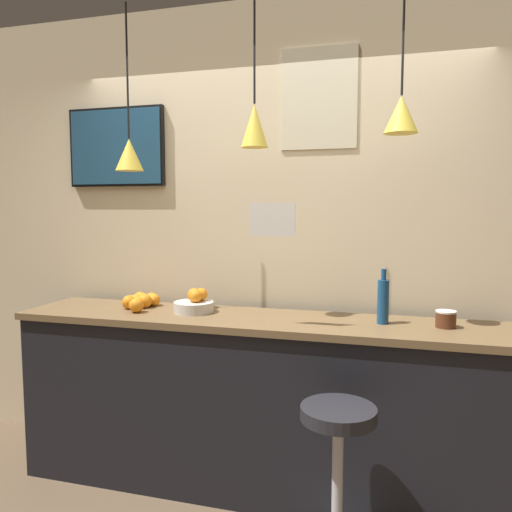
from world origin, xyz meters
The scene contains 13 objects.
back_wall centered at (0.00, 0.98, 1.45)m, with size 8.00×0.06×2.90m.
service_counter centered at (0.00, 0.59, 0.51)m, with size 2.81×0.55×1.01m.
bar_stool centered at (0.53, 0.07, 0.49)m, with size 0.39×0.39×0.75m.
fruit_bowl centered at (-0.39, 0.63, 1.07)m, with size 0.24×0.24×0.14m.
orange_pile centered at (-0.77, 0.67, 1.06)m, with size 0.20×0.31×0.09m.
juice_bottle centered at (0.70, 0.63, 1.14)m, with size 0.06×0.06×0.30m.
spread_jar centered at (1.01, 0.63, 1.06)m, with size 0.10×0.10×0.09m.
pendant_lamp_left centered at (-0.76, 0.56, 1.95)m, with size 0.16×0.16×0.95m.
pendant_lamp_middle centered at (0.00, 0.56, 2.08)m, with size 0.15×0.15×0.84m.
pendant_lamp_right centered at (0.76, 0.56, 2.10)m, with size 0.17×0.17×0.80m.
mounted_tv centered at (-1.07, 0.92, 2.04)m, with size 0.69×0.04×0.52m.
hanging_menu_board centered at (0.14, 0.40, 1.57)m, with size 0.24×0.01×0.17m.
wall_poster centered at (0.29, 0.94, 2.28)m, with size 0.46×0.01×0.60m.
Camera 1 is at (0.76, -2.08, 1.63)m, focal length 35.00 mm.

